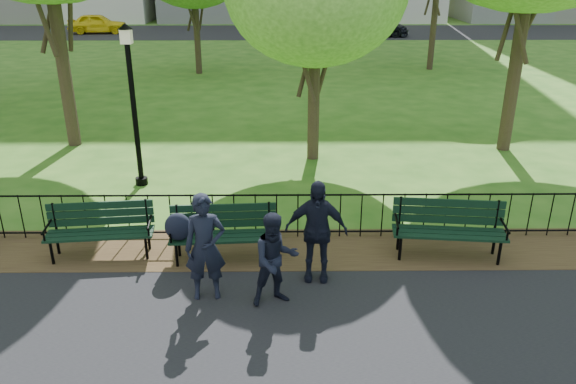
{
  "coord_description": "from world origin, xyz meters",
  "views": [
    {
      "loc": [
        0.31,
        -7.61,
        4.93
      ],
      "look_at": [
        0.41,
        1.5,
        1.15
      ],
      "focal_mm": 35.0,
      "sensor_mm": 36.0,
      "label": 1
    }
  ],
  "objects_px": {
    "park_bench_main": "(202,227)",
    "person_right": "(316,231)",
    "taxi": "(98,23)",
    "sedan_silver": "(338,24)",
    "park_bench_left_a": "(100,224)",
    "lamppost": "(133,101)",
    "sedan_dark": "(375,26)",
    "person_left": "(205,247)",
    "park_bench_right_a": "(449,223)",
    "person_mid": "(275,260)"
  },
  "relations": [
    {
      "from": "person_mid",
      "to": "taxi",
      "type": "height_order",
      "value": "person_mid"
    },
    {
      "from": "lamppost",
      "to": "sedan_silver",
      "type": "distance_m",
      "value": 29.18
    },
    {
      "from": "park_bench_left_a",
      "to": "taxi",
      "type": "xyz_separation_m",
      "value": [
        -10.01,
        32.95,
        0.1
      ]
    },
    {
      "from": "person_right",
      "to": "park_bench_left_a",
      "type": "bearing_deg",
      "value": 172.36
    },
    {
      "from": "park_bench_left_a",
      "to": "person_mid",
      "type": "relative_size",
      "value": 1.27
    },
    {
      "from": "park_bench_main",
      "to": "park_bench_left_a",
      "type": "distance_m",
      "value": 1.86
    },
    {
      "from": "park_bench_right_a",
      "to": "park_bench_left_a",
      "type": "bearing_deg",
      "value": -174.44
    },
    {
      "from": "park_bench_left_a",
      "to": "person_left",
      "type": "relative_size",
      "value": 1.1
    },
    {
      "from": "lamppost",
      "to": "person_left",
      "type": "relative_size",
      "value": 2.13
    },
    {
      "from": "park_bench_right_a",
      "to": "taxi",
      "type": "bearing_deg",
      "value": 122.39
    },
    {
      "from": "park_bench_main",
      "to": "park_bench_right_a",
      "type": "bearing_deg",
      "value": -1.11
    },
    {
      "from": "lamppost",
      "to": "person_left",
      "type": "height_order",
      "value": "lamppost"
    },
    {
      "from": "taxi",
      "to": "sedan_dark",
      "type": "height_order",
      "value": "taxi"
    },
    {
      "from": "lamppost",
      "to": "sedan_dark",
      "type": "height_order",
      "value": "lamppost"
    },
    {
      "from": "park_bench_right_a",
      "to": "person_mid",
      "type": "height_order",
      "value": "person_mid"
    },
    {
      "from": "park_bench_main",
      "to": "person_left",
      "type": "xyz_separation_m",
      "value": [
        0.21,
        -1.14,
        0.21
      ]
    },
    {
      "from": "park_bench_main",
      "to": "person_left",
      "type": "bearing_deg",
      "value": -83.05
    },
    {
      "from": "park_bench_right_a",
      "to": "sedan_silver",
      "type": "height_order",
      "value": "sedan_silver"
    },
    {
      "from": "park_bench_left_a",
      "to": "sedan_silver",
      "type": "relative_size",
      "value": 0.42
    },
    {
      "from": "person_left",
      "to": "person_mid",
      "type": "height_order",
      "value": "person_left"
    },
    {
      "from": "park_bench_main",
      "to": "person_right",
      "type": "xyz_separation_m",
      "value": [
        1.93,
        -0.6,
        0.21
      ]
    },
    {
      "from": "park_bench_main",
      "to": "sedan_silver",
      "type": "height_order",
      "value": "sedan_silver"
    },
    {
      "from": "person_left",
      "to": "person_right",
      "type": "height_order",
      "value": "person_right"
    },
    {
      "from": "sedan_silver",
      "to": "person_mid",
      "type": "bearing_deg",
      "value": 178.65
    },
    {
      "from": "lamppost",
      "to": "taxi",
      "type": "height_order",
      "value": "lamppost"
    },
    {
      "from": "sedan_silver",
      "to": "sedan_dark",
      "type": "relative_size",
      "value": 0.98
    },
    {
      "from": "park_bench_left_a",
      "to": "person_left",
      "type": "xyz_separation_m",
      "value": [
        2.05,
        -1.4,
        0.27
      ]
    },
    {
      "from": "park_bench_main",
      "to": "person_mid",
      "type": "xyz_separation_m",
      "value": [
        1.28,
        -1.32,
        0.09
      ]
    },
    {
      "from": "person_right",
      "to": "sedan_silver",
      "type": "bearing_deg",
      "value": 89.22
    },
    {
      "from": "park_bench_left_a",
      "to": "person_left",
      "type": "height_order",
      "value": "person_left"
    },
    {
      "from": "person_right",
      "to": "sedan_silver",
      "type": "xyz_separation_m",
      "value": [
        3.4,
        32.52,
        -0.13
      ]
    },
    {
      "from": "person_mid",
      "to": "person_right",
      "type": "bearing_deg",
      "value": 30.19
    },
    {
      "from": "park_bench_main",
      "to": "person_mid",
      "type": "bearing_deg",
      "value": -49.42
    },
    {
      "from": "park_bench_left_a",
      "to": "sedan_dark",
      "type": "bearing_deg",
      "value": 66.89
    },
    {
      "from": "park_bench_right_a",
      "to": "lamppost",
      "type": "relative_size",
      "value": 0.54
    },
    {
      "from": "park_bench_left_a",
      "to": "person_right",
      "type": "xyz_separation_m",
      "value": [
        3.77,
        -0.86,
        0.28
      ]
    },
    {
      "from": "park_bench_right_a",
      "to": "sedan_dark",
      "type": "height_order",
      "value": "sedan_dark"
    },
    {
      "from": "park_bench_main",
      "to": "sedan_silver",
      "type": "relative_size",
      "value": 0.43
    },
    {
      "from": "park_bench_left_a",
      "to": "sedan_silver",
      "type": "bearing_deg",
      "value": 71.38
    },
    {
      "from": "park_bench_main",
      "to": "park_bench_right_a",
      "type": "distance_m",
      "value": 4.33
    },
    {
      "from": "park_bench_left_a",
      "to": "park_bench_right_a",
      "type": "height_order",
      "value": "park_bench_right_a"
    },
    {
      "from": "park_bench_left_a",
      "to": "sedan_silver",
      "type": "height_order",
      "value": "sedan_silver"
    },
    {
      "from": "taxi",
      "to": "person_right",
      "type": "bearing_deg",
      "value": -162.9
    },
    {
      "from": "person_right",
      "to": "sedan_silver",
      "type": "relative_size",
      "value": 0.39
    },
    {
      "from": "person_left",
      "to": "taxi",
      "type": "height_order",
      "value": "person_left"
    },
    {
      "from": "lamppost",
      "to": "taxi",
      "type": "xyz_separation_m",
      "value": [
        -9.9,
        29.52,
        -1.3
      ]
    },
    {
      "from": "park_bench_left_a",
      "to": "person_left",
      "type": "bearing_deg",
      "value": -40.14
    },
    {
      "from": "taxi",
      "to": "sedan_dark",
      "type": "distance_m",
      "value": 19.8
    },
    {
      "from": "lamppost",
      "to": "taxi",
      "type": "distance_m",
      "value": 31.16
    },
    {
      "from": "lamppost",
      "to": "sedan_silver",
      "type": "xyz_separation_m",
      "value": [
        7.28,
        28.23,
        -1.26
      ]
    }
  ]
}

